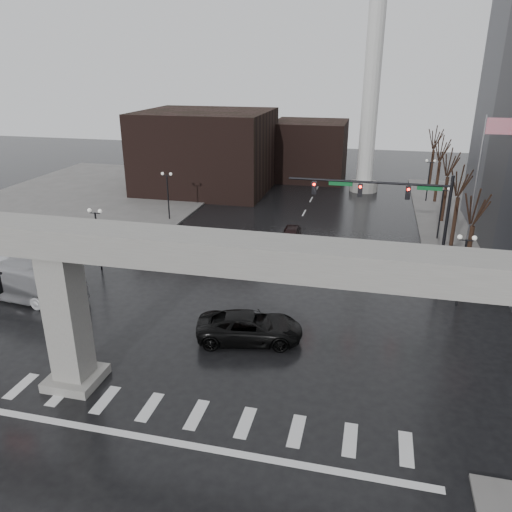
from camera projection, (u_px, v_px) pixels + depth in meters
The scene contains 22 objects.
ground at pixel (204, 402), 24.59m from camera, with size 160.00×160.00×0.00m, color black.
sidewalk_nw at pixel (102, 194), 62.84m from camera, with size 28.00×36.00×0.15m, color slate.
elevated_guideway at pixel (225, 276), 21.82m from camera, with size 48.00×2.60×8.70m.
building_far_left at pixel (206, 151), 63.88m from camera, with size 16.00×14.00×10.00m, color black.
building_far_mid at pixel (310, 150), 70.69m from camera, with size 10.00×10.00×8.00m, color black.
smokestack at pixel (372, 82), 60.12m from camera, with size 3.60×3.60×30.00m.
signal_mast_arm at pixel (396, 202), 37.55m from camera, with size 12.12×0.43×8.00m.
flagpole_assembly at pixel (481, 175), 38.46m from camera, with size 2.06×0.12×12.00m.
lamp_right_0 at pixel (464, 258), 33.08m from camera, with size 1.22×0.32×5.11m.
lamp_right_1 at pixel (442, 204), 45.76m from camera, with size 1.22×0.32×5.11m.
lamp_right_2 at pixel (429, 173), 58.45m from camera, with size 1.22×0.32×5.11m.
lamp_left_0 at pixel (97, 229), 38.95m from camera, with size 1.22×0.32×5.11m.
lamp_left_1 at pixel (167, 188), 51.64m from camera, with size 1.22×0.32×5.11m.
lamp_left_2 at pixel (210, 163), 64.32m from camera, with size 1.22×0.32×5.11m.
tree_right_0 at pixel (469, 249), 36.74m from camera, with size 1.09×1.58×7.50m.
tree_right_1 at pixel (455, 217), 43.97m from camera, with size 1.09×1.61×7.67m.
tree_right_2 at pixel (445, 195), 51.19m from camera, with size 1.10×1.63×7.85m.
tree_right_3 at pixel (438, 178), 58.42m from camera, with size 1.11×1.66×8.02m.
tree_right_4 at pixel (432, 165), 65.64m from camera, with size 1.12×1.69×8.19m.
pickup_truck at pixel (250, 327), 29.74m from camera, with size 2.90×6.30×1.75m, color black.
city_bus at pixel (15, 278), 35.10m from camera, with size 2.48×10.58×2.95m, color #ADADB2.
far_car at pixel (291, 234), 46.26m from camera, with size 1.68×4.19×1.43m, color black.
Camera 1 is at (7.26, -19.14, 15.62)m, focal length 35.00 mm.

